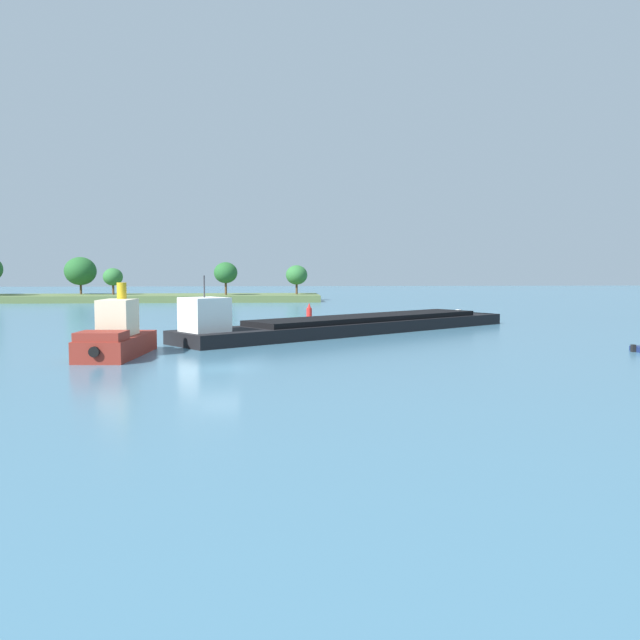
% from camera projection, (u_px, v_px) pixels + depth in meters
% --- Properties ---
extents(ground_plane, '(400.00, 400.00, 0.00)m').
position_uv_depth(ground_plane, '(219.00, 368.00, 42.62)').
color(ground_plane, teal).
extents(treeline_island, '(70.86, 14.61, 8.95)m').
position_uv_depth(treeline_island, '(112.00, 288.00, 129.51)').
color(treeline_island, '#566B3D').
rests_on(treeline_island, ground).
extents(fishing_skiff, '(4.92, 4.57, 0.99)m').
position_uv_depth(fishing_skiff, '(456.00, 315.00, 87.99)').
color(fishing_skiff, black).
rests_on(fishing_skiff, ground).
extents(cargo_barge, '(35.07, 28.00, 5.75)m').
position_uv_depth(cargo_barge, '(351.00, 324.00, 65.85)').
color(cargo_barge, black).
rests_on(cargo_barge, ground).
extents(tugboat, '(4.19, 9.65, 5.28)m').
position_uv_depth(tugboat, '(116.00, 337.00, 48.37)').
color(tugboat, maroon).
rests_on(tugboat, ground).
extents(channel_buoy_red, '(0.70, 0.70, 1.90)m').
position_uv_depth(channel_buoy_red, '(309.00, 311.00, 87.24)').
color(channel_buoy_red, red).
rests_on(channel_buoy_red, ground).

